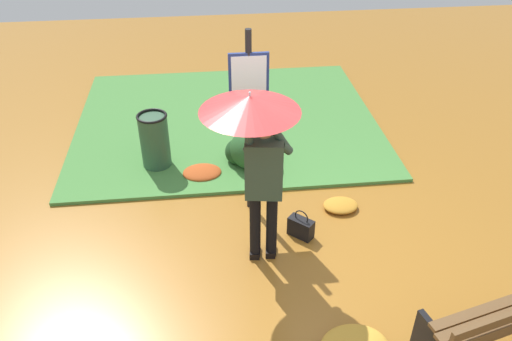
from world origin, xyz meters
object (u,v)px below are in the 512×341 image
(info_sign_post, at_px, (249,104))
(park_bench, at_px, (504,324))
(handbag, at_px, (301,227))
(trash_bin, at_px, (155,142))
(person_with_umbrella, at_px, (256,138))

(info_sign_post, relative_size, park_bench, 1.61)
(handbag, bearing_deg, trash_bin, -43.93)
(trash_bin, bearing_deg, park_bench, 132.48)
(person_with_umbrella, xyz_separation_m, park_bench, (-2.02, 1.52, -1.15))
(person_with_umbrella, relative_size, trash_bin, 2.45)
(handbag, height_order, park_bench, park_bench)
(person_with_umbrella, xyz_separation_m, trash_bin, (1.18, -1.98, -1.13))
(person_with_umbrella, bearing_deg, park_bench, 143.06)
(park_bench, height_order, trash_bin, trash_bin)
(info_sign_post, height_order, handbag, info_sign_post)
(person_with_umbrella, bearing_deg, handbag, -152.03)
(info_sign_post, relative_size, trash_bin, 2.76)
(park_bench, bearing_deg, info_sign_post, -50.78)
(handbag, bearing_deg, park_bench, 128.73)
(person_with_umbrella, bearing_deg, trash_bin, -59.13)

